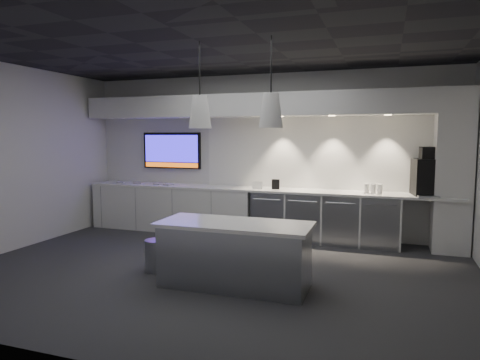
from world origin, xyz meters
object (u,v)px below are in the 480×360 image
at_px(island, 235,254).
at_px(coffee_machine, 427,175).
at_px(bin, 156,255).
at_px(wall_tv, 172,151).

xyz_separation_m(island, coffee_machine, (2.37, 2.61, 0.82)).
xyz_separation_m(bin, coffee_machine, (3.59, 2.41, 1.00)).
bearing_deg(coffee_machine, bin, -155.43).
height_order(wall_tv, island, wall_tv).
relative_size(island, bin, 4.34).
distance_m(wall_tv, bin, 3.19).
bearing_deg(coffee_machine, island, -141.50).
xyz_separation_m(wall_tv, island, (2.37, -2.85, -1.16)).
distance_m(wall_tv, coffee_machine, 4.75).
height_order(bin, coffee_machine, coffee_machine).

